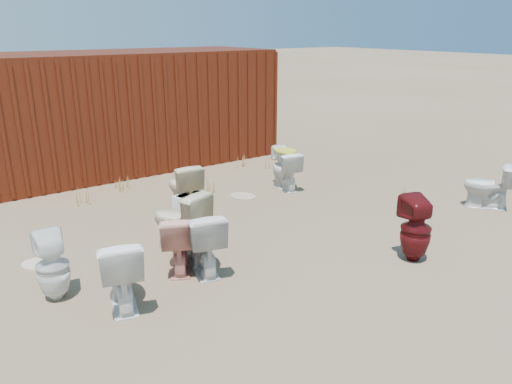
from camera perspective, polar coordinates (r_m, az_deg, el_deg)
ground at (r=7.16m, az=2.82°, el=-5.42°), size 100.00×100.00×0.00m
shipping_container at (r=11.22m, az=-14.05°, el=9.22°), size 6.00×2.40×2.40m
toilet_front_a at (r=5.58m, az=-15.26°, el=-8.72°), size 0.65×0.89×0.81m
toilet_front_pink at (r=6.24m, az=-8.84°, el=-5.61°), size 0.71×0.84×0.75m
toilet_front_c at (r=6.14m, az=-6.15°, el=-5.59°), size 0.64×0.88×0.80m
toilet_front_maroon at (r=6.70m, az=17.79°, el=-4.04°), size 0.50×0.50×0.86m
toilet_front_e at (r=9.10m, az=24.97°, el=0.60°), size 0.74×0.85×0.75m
toilet_back_a at (r=5.95m, az=-22.23°, el=-7.86°), size 0.39×0.39×0.79m
toilet_back_beige_left at (r=6.75m, az=-8.74°, el=-3.25°), size 0.72×0.94×0.85m
toilet_back_beige_right at (r=8.20m, az=-8.27°, el=0.56°), size 0.55×0.84×0.81m
toilet_back_yellowlid at (r=9.24m, az=3.34°, el=2.49°), size 0.54×0.77×0.72m
toilet_back_e at (r=9.45m, az=3.01°, el=2.98°), size 0.42×0.42×0.76m
yellow_lid at (r=9.14m, az=3.38°, el=4.74°), size 0.37×0.46×0.02m
loose_tank at (r=8.08m, az=-7.74°, el=-1.38°), size 0.53×0.30×0.35m
loose_lid_near at (r=8.88m, az=-1.51°, el=-0.49°), size 0.52×0.59×0.02m
loose_lid_far at (r=6.98m, az=-23.47°, el=-7.56°), size 0.59×0.58×0.02m
weed_clump_a at (r=9.04m, az=-19.49°, el=-0.29°), size 0.36×0.36×0.31m
weed_clump_b at (r=9.12m, az=-5.05°, el=0.80°), size 0.32×0.32×0.28m
weed_clump_c at (r=10.51m, az=2.07°, el=3.23°), size 0.36×0.36×0.28m
weed_clump_d at (r=9.57m, az=-15.04°, el=0.94°), size 0.30×0.30×0.24m
weed_clump_e at (r=10.75m, az=-1.55°, el=3.63°), size 0.34×0.34×0.29m
weed_clump_f at (r=9.13m, az=16.78°, el=0.02°), size 0.28×0.28×0.26m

